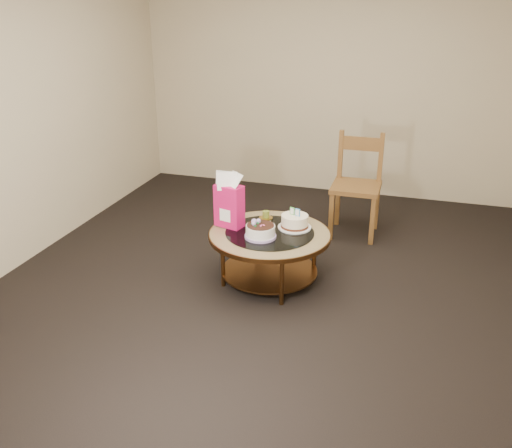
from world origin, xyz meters
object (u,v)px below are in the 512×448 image
(dining_chair, at_px, (357,185))
(coffee_table, at_px, (270,241))
(cream_cake, at_px, (295,222))
(gift_bag, at_px, (229,200))
(decorated_cake, at_px, (260,232))

(dining_chair, bearing_deg, coffee_table, -113.72)
(cream_cake, height_order, gift_bag, gift_bag)
(cream_cake, bearing_deg, dining_chair, 92.13)
(cream_cake, relative_size, gift_bag, 0.60)
(gift_bag, bearing_deg, coffee_table, 11.03)
(coffee_table, bearing_deg, decorated_cake, -109.41)
(gift_bag, bearing_deg, decorated_cake, -10.22)
(decorated_cake, height_order, cream_cake, cream_cake)
(coffee_table, height_order, gift_bag, gift_bag)
(decorated_cake, bearing_deg, dining_chair, 67.19)
(dining_chair, bearing_deg, cream_cake, -108.64)
(coffee_table, distance_m, cream_cake, 0.27)
(gift_bag, xyz_separation_m, dining_chair, (0.90, 1.24, -0.17))
(cream_cake, distance_m, dining_chair, 1.18)
(coffee_table, bearing_deg, gift_bag, 175.87)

